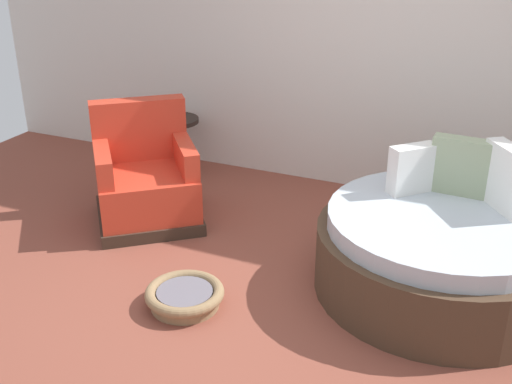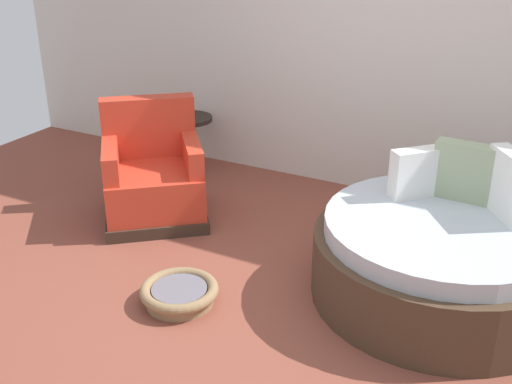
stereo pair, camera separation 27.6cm
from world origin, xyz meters
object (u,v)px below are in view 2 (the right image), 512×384
object	(u,v)px
round_daybed	(441,257)
red_armchair	(153,178)
pet_basket	(179,293)
side_table	(190,126)

from	to	relation	value
round_daybed	red_armchair	size ratio (longest dim) A/B	1.45
red_armchair	pet_basket	xyz separation A→B (m)	(0.91, -0.98, -0.26)
pet_basket	round_daybed	bearing A→B (deg)	31.01
round_daybed	side_table	size ratio (longest dim) A/B	3.14
pet_basket	side_table	size ratio (longest dim) A/B	0.98
round_daybed	side_table	world-z (taller)	round_daybed
round_daybed	pet_basket	size ratio (longest dim) A/B	3.20
round_daybed	red_armchair	world-z (taller)	round_daybed
red_armchair	pet_basket	world-z (taller)	red_armchair
red_armchair	side_table	size ratio (longest dim) A/B	2.16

